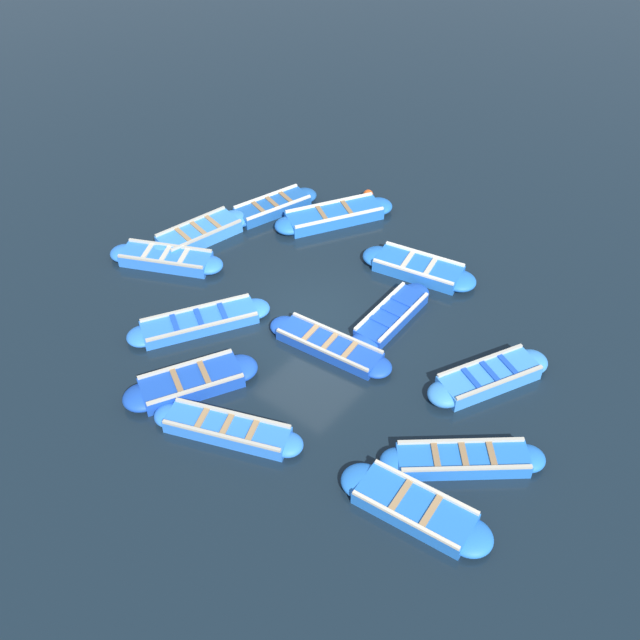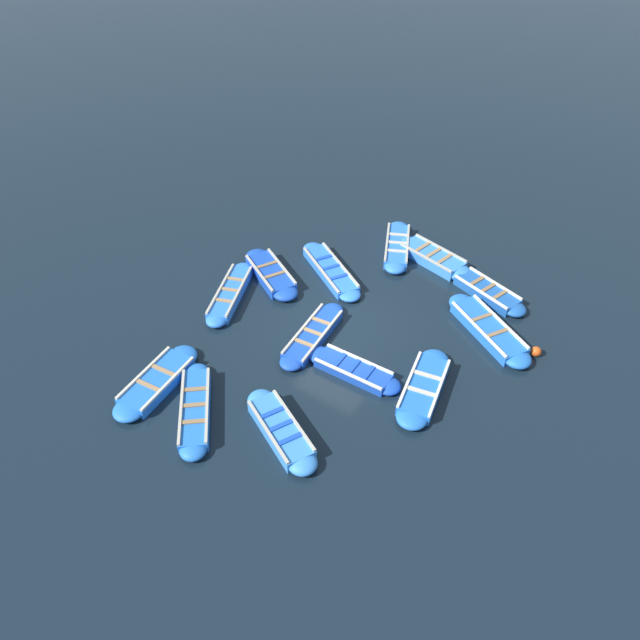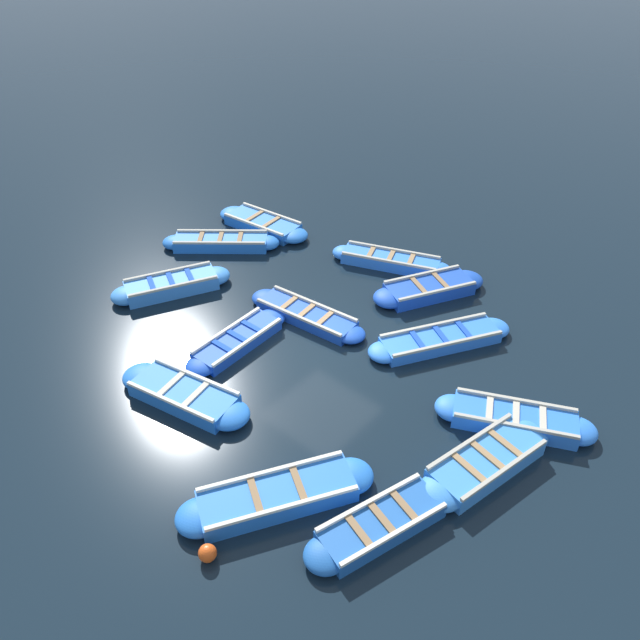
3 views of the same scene
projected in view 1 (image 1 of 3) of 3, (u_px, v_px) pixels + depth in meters
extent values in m
plane|color=black|center=(312.00, 324.00, 20.07)|extent=(120.00, 120.00, 0.00)
cube|color=blue|center=(334.00, 216.00, 23.55)|extent=(3.08, 2.37, 0.37)
ellipsoid|color=blue|center=(289.00, 226.00, 23.16)|extent=(1.25, 1.24, 0.37)
ellipsoid|color=blue|center=(378.00, 206.00, 23.95)|extent=(1.25, 1.24, 0.37)
cube|color=silver|center=(340.00, 218.00, 23.10)|extent=(2.57, 1.57, 0.07)
cube|color=silver|center=(329.00, 203.00, 23.72)|extent=(2.57, 1.57, 0.07)
cube|color=olive|center=(322.00, 213.00, 23.30)|extent=(0.56, 0.81, 0.04)
cube|color=olive|center=(347.00, 208.00, 23.53)|extent=(0.56, 0.81, 0.04)
cube|color=blue|center=(463.00, 460.00, 16.52)|extent=(2.51, 2.74, 0.34)
ellipsoid|color=blue|center=(397.00, 462.00, 16.48)|extent=(1.09, 1.09, 0.34)
ellipsoid|color=blue|center=(528.00, 458.00, 16.55)|extent=(1.09, 1.09, 0.34)
cube|color=#B2AD9E|center=(467.00, 468.00, 16.10)|extent=(1.90, 2.22, 0.07)
cube|color=#B2AD9E|center=(461.00, 441.00, 16.65)|extent=(1.90, 2.22, 0.07)
cube|color=olive|center=(436.00, 456.00, 16.37)|extent=(0.64, 0.58, 0.04)
cube|color=olive|center=(464.00, 455.00, 16.39)|extent=(0.64, 0.58, 0.04)
cube|color=olive|center=(492.00, 454.00, 16.40)|extent=(0.64, 0.58, 0.04)
cube|color=#1947B7|center=(191.00, 383.00, 18.23)|extent=(2.62, 2.03, 0.37)
ellipsoid|color=#1947B7|center=(142.00, 397.00, 17.88)|extent=(1.26, 1.25, 0.37)
ellipsoid|color=#1947B7|center=(239.00, 368.00, 18.59)|extent=(1.26, 1.25, 0.37)
cube|color=#B2AD9E|center=(196.00, 389.00, 17.78)|extent=(2.15, 1.20, 0.07)
cube|color=#B2AD9E|center=(185.00, 364.00, 18.40)|extent=(2.15, 1.20, 0.07)
cube|color=olive|center=(177.00, 381.00, 18.00)|extent=(0.54, 0.84, 0.04)
cube|color=olive|center=(204.00, 373.00, 18.20)|extent=(0.54, 0.84, 0.04)
cube|color=#3884E0|center=(489.00, 378.00, 18.34)|extent=(2.67, 1.93, 0.39)
ellipsoid|color=#3884E0|center=(445.00, 394.00, 17.94)|extent=(1.13, 1.12, 0.39)
ellipsoid|color=#3884E0|center=(531.00, 362.00, 18.74)|extent=(1.13, 1.12, 0.39)
cube|color=#B2AD9E|center=(500.00, 382.00, 17.91)|extent=(2.26, 1.17, 0.07)
cube|color=#B2AD9E|center=(481.00, 360.00, 18.46)|extent=(2.26, 1.17, 0.07)
cube|color=#1947B7|center=(471.00, 379.00, 18.02)|extent=(0.48, 0.77, 0.04)
cube|color=#1947B7|center=(490.00, 372.00, 18.19)|extent=(0.48, 0.77, 0.04)
cube|color=#1947B7|center=(508.00, 365.00, 18.36)|extent=(0.48, 0.77, 0.04)
cube|color=blue|center=(415.00, 508.00, 15.60)|extent=(1.26, 2.59, 0.34)
ellipsoid|color=blue|center=(363.00, 481.00, 16.10)|extent=(1.03, 1.06, 0.34)
ellipsoid|color=blue|center=(470.00, 537.00, 15.09)|extent=(1.03, 1.06, 0.34)
cube|color=beige|center=(405.00, 519.00, 15.16)|extent=(0.32, 2.45, 0.07)
cube|color=beige|center=(426.00, 487.00, 15.75)|extent=(0.32, 2.45, 0.07)
cube|color=#9E7A51|center=(400.00, 495.00, 15.61)|extent=(0.91, 0.23, 0.04)
cube|color=#9E7A51|center=(431.00, 511.00, 15.33)|extent=(0.91, 0.23, 0.04)
cube|color=blue|center=(200.00, 322.00, 19.91)|extent=(3.07, 2.32, 0.30)
ellipsoid|color=blue|center=(143.00, 336.00, 19.51)|extent=(1.13, 1.13, 0.30)
ellipsoid|color=blue|center=(255.00, 309.00, 20.31)|extent=(1.13, 1.13, 0.30)
cube|color=#B2AD9E|center=(203.00, 327.00, 19.51)|extent=(2.61, 1.60, 0.07)
cube|color=#B2AD9E|center=(195.00, 308.00, 20.06)|extent=(2.61, 1.60, 0.07)
cube|color=#1947B7|center=(175.00, 323.00, 19.62)|extent=(0.52, 0.74, 0.04)
cube|color=#1947B7|center=(199.00, 318.00, 19.79)|extent=(0.52, 0.74, 0.04)
cube|color=#1947B7|center=(223.00, 312.00, 19.97)|extent=(0.52, 0.74, 0.04)
cube|color=blue|center=(166.00, 259.00, 21.91)|extent=(1.94, 2.75, 0.35)
ellipsoid|color=blue|center=(124.00, 253.00, 22.12)|extent=(1.09, 1.10, 0.35)
ellipsoid|color=blue|center=(209.00, 265.00, 21.69)|extent=(1.09, 1.10, 0.35)
cube|color=#B2AD9E|center=(160.00, 262.00, 21.48)|extent=(1.20, 2.36, 0.07)
cube|color=#B2AD9E|center=(170.00, 245.00, 22.05)|extent=(1.20, 2.36, 0.07)
cube|color=beige|center=(147.00, 251.00, 21.87)|extent=(0.76, 0.46, 0.04)
cube|color=beige|center=(165.00, 254.00, 21.77)|extent=(0.76, 0.46, 0.04)
cube|color=beige|center=(183.00, 256.00, 21.68)|extent=(0.76, 0.46, 0.04)
cube|color=blue|center=(418.00, 269.00, 21.58)|extent=(1.49, 2.63, 0.35)
ellipsoid|color=blue|center=(379.00, 257.00, 22.00)|extent=(1.11, 1.13, 0.35)
ellipsoid|color=blue|center=(459.00, 281.00, 21.16)|extent=(1.11, 1.13, 0.35)
cube|color=silver|center=(413.00, 272.00, 21.13)|extent=(0.56, 2.40, 0.07)
cube|color=silver|center=(425.00, 254.00, 21.75)|extent=(0.56, 2.40, 0.07)
cube|color=beige|center=(408.00, 260.00, 21.57)|extent=(0.90, 0.31, 0.04)
cube|color=beige|center=(430.00, 267.00, 21.33)|extent=(0.90, 0.31, 0.04)
cube|color=blue|center=(227.00, 430.00, 17.16)|extent=(1.78, 2.99, 0.33)
ellipsoid|color=blue|center=(170.00, 416.00, 17.48)|extent=(0.93, 0.95, 0.33)
ellipsoid|color=blue|center=(287.00, 445.00, 16.84)|extent=(0.93, 0.95, 0.33)
cube|color=#B2AD9E|center=(221.00, 436.00, 16.78)|extent=(1.11, 2.69, 0.07)
cube|color=#B2AD9E|center=(232.00, 413.00, 17.27)|extent=(1.11, 2.69, 0.07)
cube|color=#9E7A51|center=(202.00, 418.00, 17.17)|extent=(0.69, 0.38, 0.04)
cube|color=#9E7A51|center=(227.00, 425.00, 17.04)|extent=(0.69, 0.38, 0.04)
cube|color=#9E7A51|center=(252.00, 431.00, 16.90)|extent=(0.69, 0.38, 0.04)
cube|color=#3884E0|center=(199.00, 234.00, 22.81)|extent=(2.67, 1.53, 0.38)
ellipsoid|color=#3884E0|center=(163.00, 250.00, 22.23)|extent=(1.12, 1.10, 0.38)
ellipsoid|color=#3884E0|center=(234.00, 220.00, 23.39)|extent=(1.12, 1.10, 0.38)
cube|color=#B2AD9E|center=(207.00, 235.00, 22.39)|extent=(2.42, 0.63, 0.07)
cube|color=#B2AD9E|center=(191.00, 221.00, 22.92)|extent=(2.42, 0.63, 0.07)
cube|color=#9E7A51|center=(183.00, 235.00, 22.42)|extent=(0.33, 0.88, 0.04)
cube|color=#9E7A51|center=(199.00, 228.00, 22.67)|extent=(0.33, 0.88, 0.04)
cube|color=#9E7A51|center=(213.00, 222.00, 22.91)|extent=(0.33, 0.88, 0.04)
cube|color=#1E59AD|center=(273.00, 207.00, 23.95)|extent=(2.56, 1.55, 0.33)
ellipsoid|color=#1E59AD|center=(240.00, 219.00, 23.45)|extent=(1.03, 1.02, 0.33)
ellipsoid|color=#1E59AD|center=(304.00, 196.00, 24.45)|extent=(1.03, 1.02, 0.33)
cube|color=silver|center=(279.00, 208.00, 23.57)|extent=(2.28, 0.78, 0.07)
cube|color=silver|center=(266.00, 196.00, 24.06)|extent=(2.28, 0.78, 0.07)
cube|color=olive|center=(259.00, 207.00, 23.61)|extent=(0.36, 0.78, 0.04)
cube|color=olive|center=(272.00, 202.00, 23.83)|extent=(0.36, 0.78, 0.04)
cube|color=olive|center=(286.00, 197.00, 24.04)|extent=(0.36, 0.78, 0.04)
cube|color=#1947B7|center=(329.00, 346.00, 19.24)|extent=(1.11, 2.86, 0.28)
ellipsoid|color=#1947B7|center=(285.00, 326.00, 19.80)|extent=(0.84, 0.86, 0.28)
ellipsoid|color=#1947B7|center=(377.00, 367.00, 18.69)|extent=(0.84, 0.86, 0.28)
cube|color=#B2AD9E|center=(322.00, 350.00, 18.89)|extent=(0.35, 2.73, 0.07)
cube|color=#B2AD9E|center=(337.00, 333.00, 19.36)|extent=(0.35, 2.73, 0.07)
cube|color=#9E7A51|center=(310.00, 333.00, 19.37)|extent=(0.74, 0.21, 0.04)
cube|color=#9E7A51|center=(329.00, 342.00, 19.14)|extent=(0.74, 0.21, 0.04)
cube|color=#9E7A51|center=(349.00, 350.00, 18.90)|extent=(0.74, 0.21, 0.04)
cube|color=#1947B7|center=(391.00, 316.00, 20.10)|extent=(2.45, 0.90, 0.28)
ellipsoid|color=#1947B7|center=(366.00, 341.00, 19.38)|extent=(0.81, 0.79, 0.28)
ellipsoid|color=#1947B7|center=(415.00, 293.00, 20.82)|extent=(0.81, 0.79, 0.28)
cube|color=silver|center=(404.00, 317.00, 19.81)|extent=(2.38, 0.14, 0.07)
cube|color=silver|center=(380.00, 306.00, 20.15)|extent=(2.38, 0.14, 0.07)
cube|color=#1947B7|center=(381.00, 322.00, 19.69)|extent=(0.16, 0.74, 0.04)
cube|color=#1947B7|center=(392.00, 312.00, 19.99)|extent=(0.16, 0.74, 0.04)
cube|color=#1947B7|center=(402.00, 302.00, 20.30)|extent=(0.16, 0.74, 0.04)
sphere|color=#E05119|center=(368.00, 195.00, 24.49)|extent=(0.33, 0.33, 0.33)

